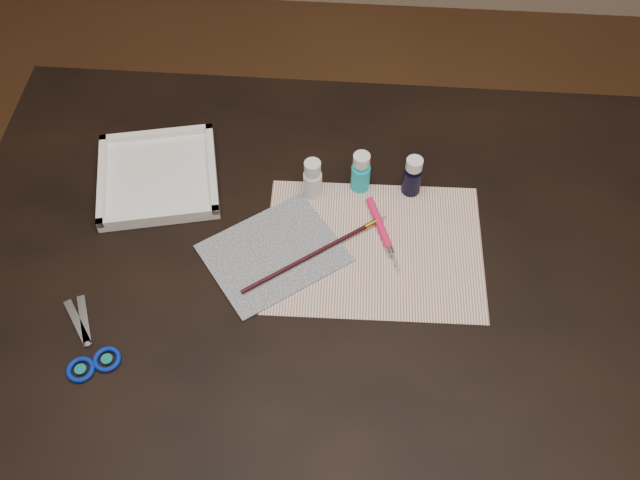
# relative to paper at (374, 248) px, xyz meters

# --- Properties ---
(ground) EXTENTS (3.50, 3.50, 0.02)m
(ground) POSITION_rel_paper_xyz_m (-0.09, -0.03, -0.76)
(ground) COLOR #422614
(ground) RESTS_ON ground
(table) EXTENTS (1.30, 0.90, 0.75)m
(table) POSITION_rel_paper_xyz_m (-0.09, -0.03, -0.38)
(table) COLOR black
(table) RESTS_ON ground
(paper) EXTENTS (0.39, 0.30, 0.00)m
(paper) POSITION_rel_paper_xyz_m (0.00, 0.00, 0.00)
(paper) COLOR white
(paper) RESTS_ON table
(canvas) EXTENTS (0.29, 0.28, 0.00)m
(canvas) POSITION_rel_paper_xyz_m (-0.17, -0.03, 0.00)
(canvas) COLOR black
(canvas) RESTS_ON paper
(paint_bottle_white) EXTENTS (0.04, 0.04, 0.08)m
(paint_bottle_white) POSITION_rel_paper_xyz_m (-0.12, 0.12, 0.04)
(paint_bottle_white) COLOR white
(paint_bottle_white) RESTS_ON table
(paint_bottle_cyan) EXTENTS (0.04, 0.04, 0.09)m
(paint_bottle_cyan) POSITION_rel_paper_xyz_m (-0.03, 0.14, 0.04)
(paint_bottle_cyan) COLOR #17CBD0
(paint_bottle_cyan) RESTS_ON table
(paint_bottle_navy) EXTENTS (0.04, 0.04, 0.08)m
(paint_bottle_navy) POSITION_rel_paper_xyz_m (0.06, 0.14, 0.04)
(paint_bottle_navy) COLOR black
(paint_bottle_navy) RESTS_ON table
(paintbrush) EXTENTS (0.25, 0.19, 0.01)m
(paintbrush) POSITION_rel_paper_xyz_m (-0.10, -0.02, 0.01)
(paintbrush) COLOR black
(paintbrush) RESTS_ON canvas
(craft_knife) EXTENTS (0.07, 0.16, 0.01)m
(craft_knife) POSITION_rel_paper_xyz_m (0.02, 0.02, 0.01)
(craft_knife) COLOR #FC195E
(craft_knife) RESTS_ON paper
(scissors) EXTENTS (0.17, 0.19, 0.01)m
(scissors) POSITION_rel_paper_xyz_m (-0.47, -0.21, 0.00)
(scissors) COLOR silver
(scissors) RESTS_ON table
(palette_tray) EXTENTS (0.26, 0.26, 0.03)m
(palette_tray) POSITION_rel_paper_xyz_m (-0.41, 0.13, 0.01)
(palette_tray) COLOR white
(palette_tray) RESTS_ON table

